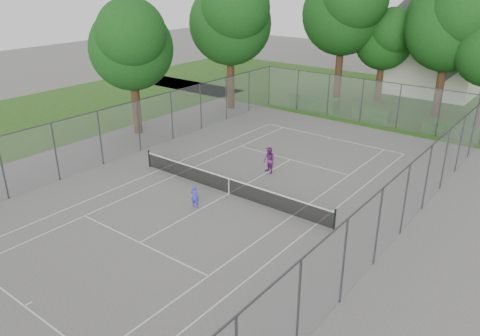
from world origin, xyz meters
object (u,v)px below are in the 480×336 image
Objects in this scene: girl_player at (195,196)px; tennis_net at (229,185)px; house at (437,54)px; woman_player at (269,160)px.

tennis_net is at bearing -114.40° from girl_player.
house is at bearing 87.07° from tennis_net.
girl_player is at bearing -93.39° from house.
girl_player is 6.06m from woman_player.
girl_player is at bearing -99.43° from tennis_net.
tennis_net is 7.91× the size of woman_player.
house reaches higher than woman_player.
woman_player is (0.10, 3.73, 0.30)m from tennis_net.
girl_player is 0.77× the size of woman_player.
house is 6.00× the size of woman_player.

